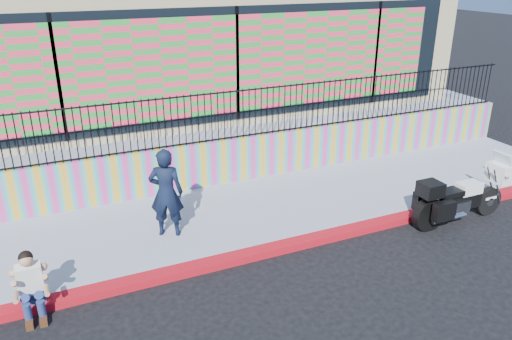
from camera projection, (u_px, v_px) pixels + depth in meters
ground at (316, 242)px, 10.01m from camera, size 90.00×90.00×0.00m
red_curb at (317, 239)px, 9.98m from camera, size 16.00×0.30×0.15m
sidewalk at (280, 205)px, 11.38m from camera, size 16.00×3.00×0.15m
mural_wall at (252, 157)px, 12.49m from camera, size 16.00×0.20×1.10m
metal_fence at (251, 112)px, 12.05m from camera, size 15.80×0.04×1.20m
elevated_platform at (191, 110)px, 16.82m from camera, size 16.00×10.00×1.25m
storefront_building at (189, 30)px, 15.64m from camera, size 14.00×8.06×4.00m
police_motorcycle at (459, 196)px, 10.57m from camera, size 2.33×0.77×1.45m
police_officer at (166, 193)px, 9.68m from camera, size 0.78×0.67×1.81m
seated_man at (32, 291)px, 7.76m from camera, size 0.54×0.71×1.06m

